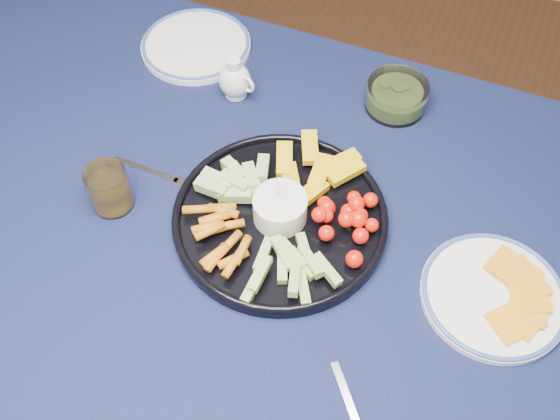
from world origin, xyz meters
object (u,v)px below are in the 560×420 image
at_px(creamer_pitcher, 235,80).
at_px(cheese_plate, 494,294).
at_px(crudite_platter, 279,214).
at_px(pickle_bowl, 396,97).
at_px(juice_tumbler, 110,191).
at_px(dining_table, 274,288).
at_px(side_plate_extra, 196,45).

bearing_deg(creamer_pitcher, cheese_plate, -24.25).
distance_m(crudite_platter, creamer_pitcher, 0.31).
xyz_separation_m(pickle_bowl, cheese_plate, (0.25, -0.33, -0.01)).
height_order(crudite_platter, cheese_plate, crudite_platter).
bearing_deg(juice_tumbler, crudite_platter, 15.33).
height_order(dining_table, creamer_pitcher, creamer_pitcher).
relative_size(crudite_platter, pickle_bowl, 3.07).
bearing_deg(juice_tumbler, dining_table, -0.04).
bearing_deg(side_plate_extra, crudite_platter, -45.61).
xyz_separation_m(creamer_pitcher, pickle_bowl, (0.29, 0.09, -0.01)).
distance_m(dining_table, juice_tumbler, 0.31).
bearing_deg(side_plate_extra, juice_tumbler, -82.43).
bearing_deg(juice_tumbler, cheese_plate, 6.44).
relative_size(crudite_platter, side_plate_extra, 1.58).
xyz_separation_m(juice_tumbler, side_plate_extra, (-0.05, 0.40, -0.03)).
height_order(crudite_platter, side_plate_extra, crudite_platter).
xyz_separation_m(pickle_bowl, side_plate_extra, (-0.42, 0.00, -0.01)).
distance_m(pickle_bowl, cheese_plate, 0.41).
bearing_deg(cheese_plate, dining_table, -168.00).
xyz_separation_m(dining_table, crudite_platter, (-0.02, 0.07, 0.11)).
distance_m(cheese_plate, juice_tumbler, 0.62).
distance_m(crudite_platter, side_plate_extra, 0.46).
bearing_deg(side_plate_extra, pickle_bowl, -0.11).
relative_size(juice_tumbler, side_plate_extra, 0.36).
xyz_separation_m(dining_table, cheese_plate, (0.33, 0.07, 0.10)).
bearing_deg(pickle_bowl, cheese_plate, -52.62).
relative_size(dining_table, cheese_plate, 7.70).
bearing_deg(dining_table, creamer_pitcher, 123.99).
bearing_deg(dining_table, side_plate_extra, 130.49).
bearing_deg(cheese_plate, crudite_platter, 179.41).
bearing_deg(cheese_plate, juice_tumbler, -173.56).
xyz_separation_m(creamer_pitcher, juice_tumbler, (-0.08, -0.31, -0.00)).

